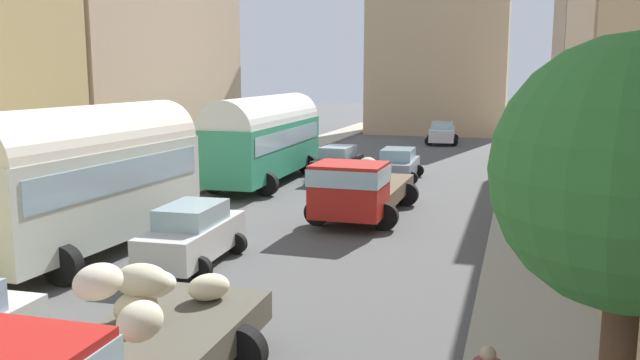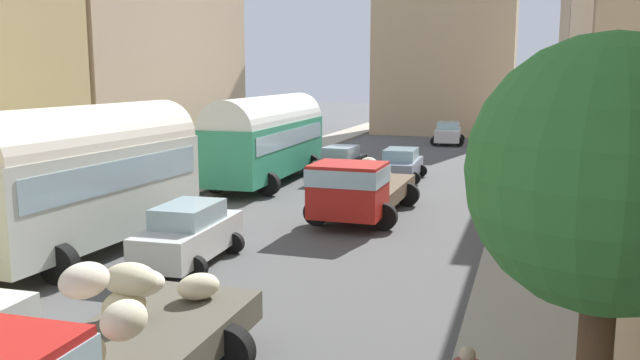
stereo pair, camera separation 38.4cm
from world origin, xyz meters
name	(u,v)px [view 2 (the right image)]	position (x,y,z in m)	size (l,w,h in m)	color
ground_plane	(364,186)	(0.00, 27.00, 0.00)	(154.00, 154.00, 0.00)	#4F4F4F
sidewalk_left	(219,177)	(-7.25, 27.00, 0.07)	(2.50, 70.00, 0.14)	#A39B8A
sidewalk_right	(531,194)	(7.25, 27.00, 0.07)	(2.50, 70.00, 0.14)	#9A9A8A
building_left_2	(137,32)	(-11.04, 26.26, 7.00)	(5.59, 13.52, 13.93)	tan
building_right_3	(606,51)	(10.70, 37.34, 6.20)	(4.41, 13.74, 12.40)	tan
distant_church	(446,37)	(0.00, 54.09, 7.97)	(11.21, 6.98, 21.84)	tan
parked_bus_1	(87,172)	(-4.67, 13.78, 2.34)	(3.46, 8.11, 4.21)	silver
parked_bus_2	(267,135)	(-4.47, 26.46, 2.22)	(3.53, 9.88, 4.04)	#2F8F69
cargo_truck_1	(360,187)	(1.54, 20.32, 1.17)	(3.22, 6.97, 2.18)	#AF1E17
car_0	(401,164)	(1.26, 29.23, 0.76)	(2.29, 3.89, 1.51)	gray
car_1	(448,133)	(1.44, 45.90, 0.81)	(2.51, 4.40, 1.59)	silver
car_3	(189,234)	(-1.48, 13.74, 0.82)	(2.25, 4.06, 1.64)	silver
car_4	(341,163)	(-1.48, 28.35, 0.81)	(2.23, 3.80, 1.62)	#242824
pedestrian_1	(517,180)	(6.67, 24.62, 1.01)	(0.48, 0.48, 1.77)	brown
pedestrian_2	(539,166)	(7.51, 28.83, 1.01)	(0.41, 0.41, 1.76)	#726D55
roadside_tree_0	(607,178)	(7.90, 5.84, 4.03)	(2.93, 2.93, 5.53)	brown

